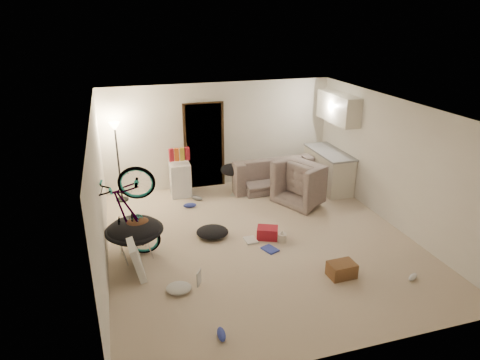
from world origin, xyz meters
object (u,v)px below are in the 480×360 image
object	(u,v)px
bicycle	(132,234)
mini_fridge	(180,180)
sofa	(270,176)
saucer_chair	(135,235)
floor_lamp	(117,145)
tv_box	(135,254)
juicer	(282,237)
armchair	(309,185)
drink_case_b	(267,233)
kitchen_counter	(328,170)
drink_case_a	(342,270)

from	to	relation	value
bicycle	mini_fridge	world-z (taller)	bicycle
sofa	mini_fridge	distance (m)	2.18
sofa	saucer_chair	distance (m)	4.11
floor_lamp	mini_fridge	size ratio (longest dim) A/B	2.32
tv_box	juicer	bearing A→B (deg)	-0.21
tv_box	armchair	bearing A→B (deg)	20.60
drink_case_b	juicer	bearing A→B (deg)	-20.73
bicycle	mini_fridge	distance (m)	2.78
bicycle	tv_box	xyz separation A→B (m)	(0.00, -0.39, -0.16)
armchair	mini_fridge	xyz separation A→B (m)	(-2.73, 1.10, 0.04)
sofa	bicycle	world-z (taller)	bicycle
bicycle	drink_case_b	size ratio (longest dim) A/B	4.59
kitchen_counter	drink_case_a	size ratio (longest dim) A/B	3.51
sofa	tv_box	distance (m)	4.39
sofa	drink_case_b	distance (m)	2.59
drink_case_b	sofa	bearing A→B (deg)	92.53
tv_box	drink_case_b	size ratio (longest dim) A/B	2.39
mini_fridge	drink_case_a	distance (m)	4.49
floor_lamp	juicer	size ratio (longest dim) A/B	7.76
floor_lamp	bicycle	world-z (taller)	floor_lamp
kitchen_counter	bicycle	bearing A→B (deg)	-157.65
armchair	juicer	distance (m)	2.09
bicycle	saucer_chair	size ratio (longest dim) A/B	1.77
mini_fridge	juicer	bearing A→B (deg)	-60.82
tv_box	drink_case_a	size ratio (longest dim) A/B	2.15
saucer_chair	mini_fridge	bearing A→B (deg)	64.09
sofa	bicycle	bearing A→B (deg)	32.70
sofa	drink_case_b	size ratio (longest dim) A/B	5.11
floor_lamp	saucer_chair	distance (m)	2.71
bicycle	drink_case_b	world-z (taller)	bicycle
floor_lamp	drink_case_b	distance (m)	3.84
mini_fridge	saucer_chair	world-z (taller)	mini_fridge
kitchen_counter	sofa	xyz separation A→B (m)	(-1.33, 0.45, -0.15)
drink_case_b	floor_lamp	bearing A→B (deg)	158.36
floor_lamp	drink_case_a	world-z (taller)	floor_lamp
kitchen_counter	armchair	xyz separation A→B (m)	(-0.77, -0.55, -0.09)
bicycle	juicer	distance (m)	2.71
drink_case_b	juicer	xyz separation A→B (m)	(0.21, -0.21, -0.02)
mini_fridge	tv_box	size ratio (longest dim) A/B	0.85
armchair	saucer_chair	size ratio (longest dim) A/B	1.09
bicycle	drink_case_a	xyz separation A→B (m)	(3.17, -1.54, -0.34)
tv_box	kitchen_counter	bearing A→B (deg)	22.59
juicer	bicycle	bearing A→B (deg)	175.17
kitchen_counter	drink_case_b	size ratio (longest dim) A/B	3.90
kitchen_counter	drink_case_b	xyz separation A→B (m)	(-2.27, -1.96, -0.33)
armchair	drink_case_b	xyz separation A→B (m)	(-1.50, -1.41, -0.24)
bicycle	tv_box	size ratio (longest dim) A/B	1.92
saucer_chair	juicer	xyz separation A→B (m)	(2.63, -0.27, -0.32)
sofa	juicer	bearing A→B (deg)	71.98
armchair	floor_lamp	bearing A→B (deg)	47.77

